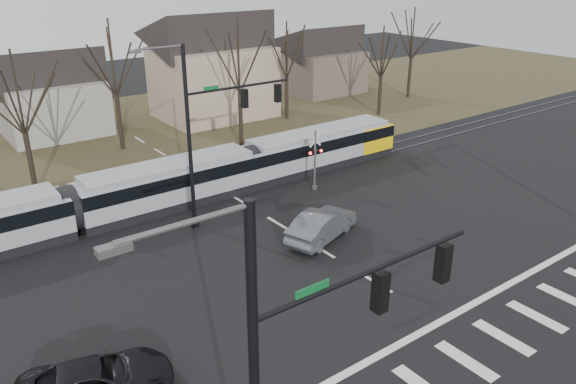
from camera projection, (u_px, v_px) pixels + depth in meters
ground at (408, 302)px, 24.96m from camera, size 140.00×140.00×0.00m
grass_verge at (130, 134)px, 48.65m from camera, size 140.00×28.00×0.01m
crosswalk at (485, 349)px, 22.00m from camera, size 27.00×2.60×0.01m
stop_line at (441, 322)px, 23.63m from camera, size 28.00×0.35×0.01m
lane_dashes at (225, 191)px, 36.81m from camera, size 0.18×30.00×0.01m
rail_pair at (226, 192)px, 36.65m from camera, size 90.00×1.52×0.06m
tram at (168, 183)px, 34.08m from camera, size 36.53×2.71×2.77m
sedan at (322, 225)px, 30.37m from camera, size 4.82×6.02×1.63m
suv at (96, 381)px, 19.27m from camera, size 5.13×6.47×1.45m
signal_pole_near_left at (314, 366)px, 12.59m from camera, size 9.28×0.44×10.20m
signal_pole_far at (215, 125)px, 30.69m from camera, size 9.28×0.44×10.20m
rail_crossing_signal at (315, 162)px, 36.46m from camera, size 1.08×0.36×4.00m
tree_row at (178, 86)px, 43.38m from camera, size 59.20×7.20×10.00m
house_b at (50, 88)px, 47.33m from camera, size 8.64×7.56×7.65m
house_c at (212, 61)px, 52.32m from camera, size 10.80×8.64×10.10m
house_d at (322, 56)px, 62.54m from camera, size 8.64×7.56×7.65m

